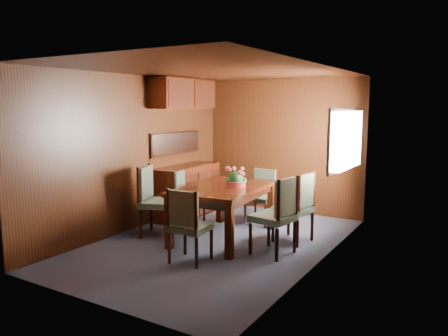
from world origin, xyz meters
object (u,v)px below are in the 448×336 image
Objects in this scene: chair_left_near at (153,197)px; chair_head at (187,222)px; sideboard at (187,191)px; dining_table at (224,193)px; flower_centerpiece at (236,177)px; chair_right_near at (278,211)px.

chair_left_near reaches higher than chair_head.
sideboard is 1.48× the size of chair_head.
chair_head reaches higher than dining_table.
dining_table is (1.22, -0.76, 0.22)m from sideboard.
dining_table is 1.65× the size of chair_left_near.
chair_head is at bearing -87.56° from dining_table.
sideboard is 1.65m from flower_centerpiece.
chair_right_near is at bearing -24.84° from sideboard.
sideboard is 1.20m from chair_left_near.
chair_head is at bearing -53.87° from sideboard.
flower_centerpiece reaches higher than chair_left_near.
sideboard is at bearing 73.95° from chair_right_near.
dining_table is 1.67× the size of chair_right_near.
chair_left_near is 1.29m from flower_centerpiece.
chair_left_near reaches higher than sideboard.
dining_table is at bearing 92.85° from chair_left_near.
chair_head is at bearing -91.89° from flower_centerpiece.
chair_left_near is at bearing -162.46° from dining_table.
chair_left_near is 1.12× the size of chair_head.
flower_centerpiece is (0.04, 1.13, 0.40)m from chair_head.
chair_right_near reaches higher than chair_head.
sideboard is 2.42m from chair_right_near.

